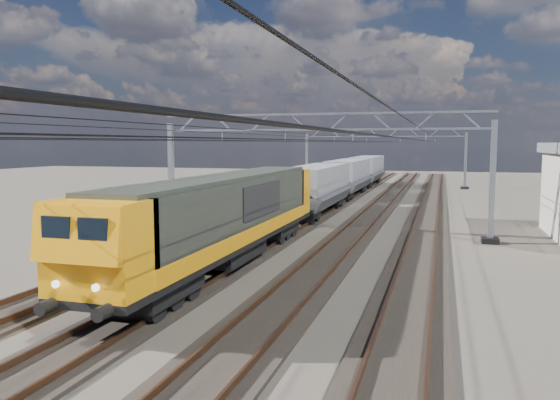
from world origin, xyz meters
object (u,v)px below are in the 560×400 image
(catenary_gantry_mid, at_px, (318,168))
(hopper_wagon_mid, at_px, (348,175))
(catenary_gantry_far, at_px, (383,155))
(hopper_wagon_lead, at_px, (317,186))
(locomotive, at_px, (226,214))
(hopper_wagon_third, at_px, (367,168))

(catenary_gantry_mid, distance_m, hopper_wagon_mid, 22.79)
(catenary_gantry_far, bearing_deg, hopper_wagon_lead, -94.15)
(catenary_gantry_far, relative_size, hopper_wagon_lead, 1.53)
(catenary_gantry_mid, bearing_deg, catenary_gantry_far, 90.00)
(catenary_gantry_mid, distance_m, hopper_wagon_lead, 8.83)
(hopper_wagon_lead, bearing_deg, catenary_gantry_far, 85.85)
(catenary_gantry_far, xyz_separation_m, hopper_wagon_mid, (-2.00, -13.36, -1.67))
(catenary_gantry_mid, height_order, locomotive, catenary_gantry_mid)
(locomotive, bearing_deg, hopper_wagon_third, 90.00)
(hopper_wagon_third, bearing_deg, catenary_gantry_far, -22.69)
(hopper_wagon_lead, distance_m, hopper_wagon_third, 28.40)
(locomotive, xyz_separation_m, hopper_wagon_lead, (-0.00, 17.70, -0.09))
(catenary_gantry_far, relative_size, hopper_wagon_third, 1.53)
(hopper_wagon_mid, bearing_deg, catenary_gantry_mid, -84.95)
(catenary_gantry_far, distance_m, hopper_wagon_third, 2.74)
(hopper_wagon_lead, bearing_deg, hopper_wagon_mid, 90.00)
(hopper_wagon_lead, bearing_deg, catenary_gantry_mid, -76.66)
(hopper_wagon_third, bearing_deg, catenary_gantry_mid, -86.89)
(catenary_gantry_mid, bearing_deg, hopper_wagon_third, 93.11)
(hopper_wagon_lead, distance_m, hopper_wagon_mid, 14.20)
(catenary_gantry_far, bearing_deg, locomotive, -92.53)
(locomotive, relative_size, hopper_wagon_third, 1.62)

